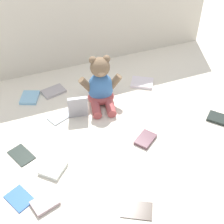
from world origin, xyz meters
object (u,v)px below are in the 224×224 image
object	(u,v)px
book_case_4	(60,116)
book_case_12	(54,91)
book_case_0	(30,98)
book_case_9	(142,83)
book_case_5	(220,119)
book_case_8	(78,107)
book_case_2	(145,139)
teddy_bear	(101,87)
book_case_6	(45,203)
book_case_3	(102,82)
book_case_11	(137,210)
book_case_7	(53,168)
book_case_10	(19,198)
book_case_1	(21,155)

from	to	relation	value
book_case_4	book_case_12	bearing A→B (deg)	-28.41
book_case_0	book_case_9	world-z (taller)	same
book_case_0	book_case_9	distance (m)	0.60
book_case_5	book_case_8	size ratio (longest dim) A/B	1.01
book_case_2	book_case_5	xyz separation A→B (m)	(0.39, -0.01, -0.00)
teddy_bear	book_case_6	world-z (taller)	teddy_bear
book_case_3	book_case_11	bearing A→B (deg)	-149.27
book_case_0	book_case_12	distance (m)	0.13
book_case_0	book_case_5	bearing A→B (deg)	-8.56
teddy_bear	book_case_6	size ratio (longest dim) A/B	2.86
book_case_12	book_case_7	bearing A→B (deg)	-27.34
book_case_3	book_case_10	world-z (taller)	book_case_10
book_case_2	book_case_0	bearing A→B (deg)	-173.82
book_case_0	book_case_12	bearing A→B (deg)	26.32
book_case_7	book_case_9	size ratio (longest dim) A/B	0.80
book_case_2	book_case_6	size ratio (longest dim) A/B	1.08
book_case_2	book_case_8	distance (m)	0.35
book_case_11	book_case_12	xyz separation A→B (m)	(-0.11, 0.79, 0.00)
book_case_6	book_case_8	bearing A→B (deg)	132.11
book_case_1	book_case_4	bearing A→B (deg)	15.98
book_case_1	book_case_7	bearing A→B (deg)	-72.82
book_case_5	book_case_7	size ratio (longest dim) A/B	1.25
book_case_0	book_case_10	xyz separation A→B (m)	(-0.14, -0.58, -0.00)
book_case_0	book_case_5	world-z (taller)	book_case_0
book_case_2	book_case_4	world-z (taller)	book_case_2
book_case_0	book_case_3	world-z (taller)	book_case_0
book_case_1	book_case_10	world-z (taller)	book_case_10
book_case_8	book_case_6	bearing A→B (deg)	-110.79
book_case_6	book_case_7	xyz separation A→B (m)	(0.07, 0.15, 0.00)
book_case_0	book_case_6	xyz separation A→B (m)	(-0.06, -0.64, 0.00)
book_case_7	book_case_1	bearing A→B (deg)	174.92
book_case_6	book_case_9	size ratio (longest dim) A/B	0.78
book_case_8	book_case_10	size ratio (longest dim) A/B	1.13
book_case_6	book_case_12	bearing A→B (deg)	147.49
book_case_1	book_case_2	bearing A→B (deg)	-36.03
book_case_8	book_case_9	xyz separation A→B (m)	(0.40, 0.13, -0.05)
book_case_7	book_case_10	xyz separation A→B (m)	(-0.15, -0.09, -0.00)
book_case_11	book_case_4	bearing A→B (deg)	41.88
teddy_bear	book_case_3	size ratio (longest dim) A/B	2.71
book_case_8	book_case_9	size ratio (longest dim) A/B	0.99
book_case_8	book_case_11	size ratio (longest dim) A/B	1.02
teddy_bear	book_case_1	xyz separation A→B (m)	(-0.44, -0.21, -0.09)
book_case_2	book_case_11	distance (m)	0.35
book_case_10	book_case_2	bearing A→B (deg)	162.99
teddy_bear	book_case_8	xyz separation A→B (m)	(-0.14, -0.06, -0.04)
book_case_1	book_case_6	distance (m)	0.27
book_case_1	teddy_bear	bearing A→B (deg)	2.05
book_case_5	book_case_0	bearing A→B (deg)	-71.91
book_case_3	book_case_8	distance (m)	0.30
book_case_6	book_case_0	bearing A→B (deg)	158.23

